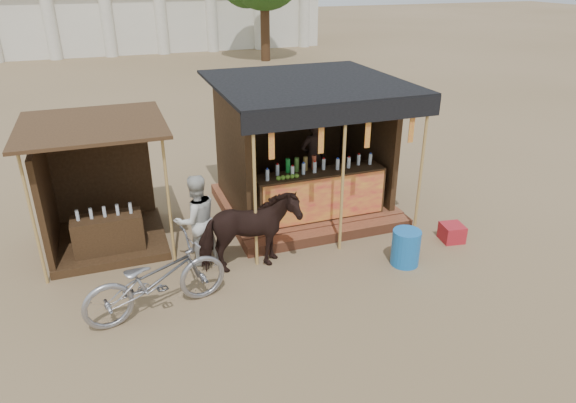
# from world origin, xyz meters

# --- Properties ---
(ground) EXTENTS (120.00, 120.00, 0.00)m
(ground) POSITION_xyz_m (0.00, 0.00, 0.00)
(ground) COLOR #846B4C
(ground) RESTS_ON ground
(main_stall) EXTENTS (3.60, 3.61, 2.78)m
(main_stall) POSITION_xyz_m (1.02, 3.36, 1.03)
(main_stall) COLOR brown
(main_stall) RESTS_ON ground
(secondary_stall) EXTENTS (2.40, 2.40, 2.38)m
(secondary_stall) POSITION_xyz_m (-3.17, 3.24, 0.85)
(secondary_stall) COLOR #3D2816
(secondary_stall) RESTS_ON ground
(cow) EXTENTS (1.68, 0.77, 1.42)m
(cow) POSITION_xyz_m (-0.75, 1.44, 0.71)
(cow) COLOR black
(cow) RESTS_ON ground
(motorbike) EXTENTS (2.29, 1.20, 1.15)m
(motorbike) POSITION_xyz_m (-2.39, 0.75, 0.57)
(motorbike) COLOR gray
(motorbike) RESTS_ON ground
(bystander) EXTENTS (0.92, 0.79, 1.64)m
(bystander) POSITION_xyz_m (-1.53, 2.00, 0.82)
(bystander) COLOR beige
(bystander) RESTS_ON ground
(blue_barrel) EXTENTS (0.59, 0.59, 0.65)m
(blue_barrel) POSITION_xyz_m (1.85, 0.69, 0.32)
(blue_barrel) COLOR #1864B5
(blue_barrel) RESTS_ON ground
(red_crate) EXTENTS (0.45, 0.46, 0.33)m
(red_crate) POSITION_xyz_m (3.15, 1.12, 0.17)
(red_crate) COLOR #A61B25
(red_crate) RESTS_ON ground
(cooler) EXTENTS (0.65, 0.45, 0.46)m
(cooler) POSITION_xyz_m (2.00, 2.60, 0.23)
(cooler) COLOR #186D29
(cooler) RESTS_ON ground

